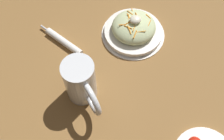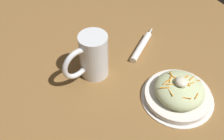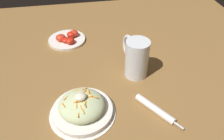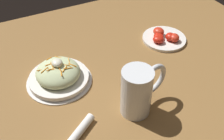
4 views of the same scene
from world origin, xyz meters
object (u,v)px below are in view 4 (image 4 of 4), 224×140
(tomato_plate, at_px, (164,38))
(salad_plate, at_px, (59,75))
(napkin_roll, at_px, (76,136))
(beer_mug, at_px, (138,92))

(tomato_plate, bearing_deg, salad_plate, -85.15)
(napkin_roll, height_order, tomato_plate, tomato_plate)
(napkin_roll, relative_size, tomato_plate, 0.94)
(salad_plate, distance_m, napkin_roll, 0.25)
(beer_mug, distance_m, tomato_plate, 0.40)
(napkin_roll, distance_m, tomato_plate, 0.58)
(salad_plate, height_order, tomato_plate, salad_plate)
(beer_mug, bearing_deg, napkin_roll, -85.10)
(napkin_roll, bearing_deg, beer_mug, 94.90)
(beer_mug, xyz_separation_m, napkin_roll, (0.02, -0.21, -0.06))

